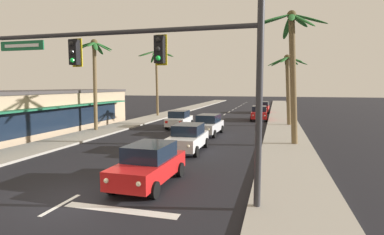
% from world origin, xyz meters
% --- Properties ---
extents(ground_plane, '(220.00, 220.00, 0.00)m').
position_xyz_m(ground_plane, '(0.00, 0.00, 0.00)').
color(ground_plane, black).
extents(sidewalk_right, '(3.20, 110.00, 0.14)m').
position_xyz_m(sidewalk_right, '(7.80, 20.00, 0.07)').
color(sidewalk_right, '#9E998E').
rests_on(sidewalk_right, ground).
extents(sidewalk_left, '(3.20, 110.00, 0.14)m').
position_xyz_m(sidewalk_left, '(-7.80, 20.00, 0.07)').
color(sidewalk_left, '#9E998E').
rests_on(sidewalk_left, ground).
extents(lane_markings, '(4.28, 88.39, 0.01)m').
position_xyz_m(lane_markings, '(0.46, 19.84, 0.00)').
color(lane_markings, silver).
rests_on(lane_markings, ground).
extents(traffic_signal_mast, '(10.13, 0.41, 6.85)m').
position_xyz_m(traffic_signal_mast, '(3.30, 0.61, 4.75)').
color(traffic_signal_mast, '#2D2D33').
rests_on(traffic_signal_mast, ground).
extents(sedan_lead_at_stop_bar, '(2.03, 4.48, 1.68)m').
position_xyz_m(sedan_lead_at_stop_bar, '(2.05, 2.14, 0.85)').
color(sedan_lead_at_stop_bar, red).
rests_on(sedan_lead_at_stop_bar, ground).
extents(sedan_third_in_queue, '(2.00, 4.47, 1.68)m').
position_xyz_m(sedan_third_in_queue, '(1.79, 8.80, 0.85)').
color(sedan_third_in_queue, silver).
rests_on(sedan_third_in_queue, ground).
extents(sedan_fifth_in_queue, '(2.08, 4.50, 1.68)m').
position_xyz_m(sedan_fifth_in_queue, '(1.62, 15.47, 0.85)').
color(sedan_fifth_in_queue, silver).
rests_on(sedan_fifth_in_queue, ground).
extents(sedan_oncoming_far, '(2.10, 4.51, 1.68)m').
position_xyz_m(sedan_oncoming_far, '(-1.96, 18.87, 0.85)').
color(sedan_oncoming_far, silver).
rests_on(sedan_oncoming_far, ground).
extents(sedan_parked_nearest_kerb, '(2.01, 4.48, 1.68)m').
position_xyz_m(sedan_parked_nearest_kerb, '(5.11, 38.04, 0.85)').
color(sedan_parked_nearest_kerb, red).
rests_on(sedan_parked_nearest_kerb, ground).
extents(sedan_parked_mid_kerb, '(2.07, 4.50, 1.68)m').
position_xyz_m(sedan_parked_mid_kerb, '(5.13, 27.62, 0.85)').
color(sedan_parked_mid_kerb, red).
rests_on(sedan_parked_mid_kerb, ground).
extents(palm_left_second, '(3.21, 3.10, 8.11)m').
position_xyz_m(palm_left_second, '(-8.45, 14.79, 5.87)').
color(palm_left_second, brown).
rests_on(palm_left_second, ground).
extents(palm_left_third, '(4.89, 4.73, 8.86)m').
position_xyz_m(palm_left_third, '(-8.21, 28.69, 6.72)').
color(palm_left_third, brown).
rests_on(palm_left_third, ground).
extents(palm_right_second, '(4.73, 4.50, 9.00)m').
position_xyz_m(palm_right_second, '(7.98, 12.44, 6.16)').
color(palm_right_second, brown).
rests_on(palm_right_second, ground).
extents(palm_right_third, '(4.00, 4.13, 7.17)m').
position_xyz_m(palm_right_third, '(8.07, 23.15, 5.05)').
color(palm_right_third, brown).
rests_on(palm_right_third, ground).
extents(storefront_strip_left, '(7.39, 24.54, 3.65)m').
position_xyz_m(storefront_strip_left, '(-13.10, 10.95, 1.83)').
color(storefront_strip_left, tan).
rests_on(storefront_strip_left, ground).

